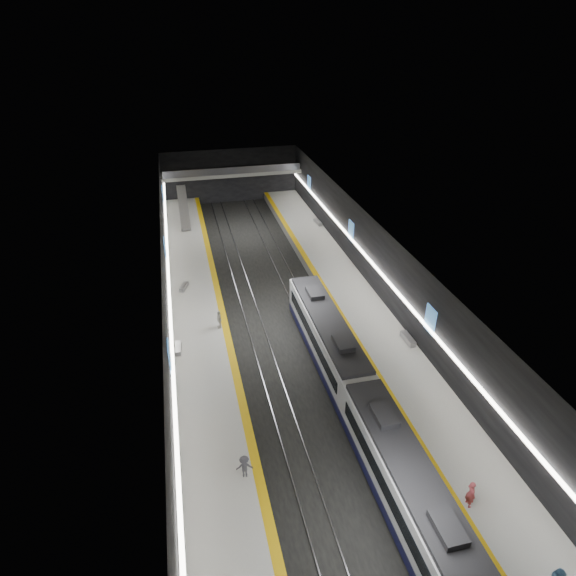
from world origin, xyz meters
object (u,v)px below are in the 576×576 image
object	(u,v)px
bench_right_near	(408,339)
bench_left_near	(178,348)
passenger_left_b	(244,467)
escalator	(183,208)
passenger_left_a	(219,319)
train	(360,398)
bench_left_far	(184,287)
bench_right_far	(318,222)
passenger_right_a	(471,494)

from	to	relation	value
bench_right_near	bench_left_near	bearing A→B (deg)	169.37
passenger_left_b	escalator	bearing A→B (deg)	-80.90
passenger_left_a	bench_right_near	bearing A→B (deg)	67.05
escalator	passenger_left_a	size ratio (longest dim) A/B	4.64
train	escalator	distance (m)	39.90
escalator	bench_left_far	distance (m)	18.46
escalator	bench_left_near	bearing A→B (deg)	-94.00
bench_left_near	passenger_left_a	world-z (taller)	passenger_left_a
train	bench_right_near	world-z (taller)	train
bench_right_far	passenger_left_b	xyz separation A→B (m)	(-15.59, -37.10, 0.57)
train	passenger_left_a	size ratio (longest dim) A/B	17.43
train	bench_left_far	world-z (taller)	train
train	passenger_left_a	world-z (taller)	train
train	bench_right_far	xyz separation A→B (m)	(7.00, 33.54, -0.97)
passenger_right_a	escalator	bearing A→B (deg)	17.54
bench_right_far	passenger_left_b	bearing A→B (deg)	-119.48
escalator	passenger_left_b	xyz separation A→B (m)	(1.41, -42.18, -1.11)
bench_left_far	passenger_left_b	distance (m)	23.96
escalator	bench_right_near	bearing A→B (deg)	-61.94
passenger_right_a	passenger_left_a	world-z (taller)	passenger_right_a
bench_left_far	bench_right_far	world-z (taller)	bench_right_far
train	passenger_left_b	distance (m)	9.31
bench_left_far	bench_right_near	size ratio (longest dim) A/B	0.86
bench_right_near	passenger_right_a	size ratio (longest dim) A/B	1.07
bench_left_near	bench_right_near	world-z (taller)	bench_right_near
passenger_left_a	passenger_left_b	world-z (taller)	passenger_left_a
escalator	bench_right_near	world-z (taller)	escalator
train	bench_left_near	size ratio (longest dim) A/B	17.57
escalator	bench_left_far	xyz separation A→B (m)	(-1.05, -18.35, -1.69)
bench_left_far	bench_right_near	distance (m)	22.56
passenger_left_a	passenger_left_b	distance (m)	16.07
passenger_left_b	bench_left_near	bearing A→B (deg)	-68.69
bench_left_far	passenger_right_a	bearing A→B (deg)	-42.87
bench_right_far	train	bearing A→B (deg)	-108.48
train	bench_right_far	distance (m)	34.28
train	passenger_left_b	size ratio (longest dim) A/B	19.00
escalator	bench_left_near	xyz separation A→B (m)	(-2.00, -28.63, -1.69)
passenger_right_a	bench_left_near	bearing A→B (deg)	41.50
passenger_left_b	bench_right_near	bearing A→B (deg)	-139.38
passenger_right_a	passenger_left_b	size ratio (longest dim) A/B	1.16
train	bench_right_near	xyz separation A→B (m)	(7.00, 6.73, -0.96)
escalator	bench_left_near	size ratio (longest dim) A/B	4.68
bench_left_far	passenger_left_a	size ratio (longest dim) A/B	0.98
escalator	passenger_left_b	world-z (taller)	escalator
bench_left_far	passenger_left_a	distance (m)	8.27
train	escalator	size ratio (longest dim) A/B	3.76
passenger_right_a	passenger_left_a	size ratio (longest dim) A/B	1.06
train	bench_left_far	size ratio (longest dim) A/B	17.84
train	bench_right_near	distance (m)	9.76
passenger_right_a	passenger_left_a	distance (m)	24.00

